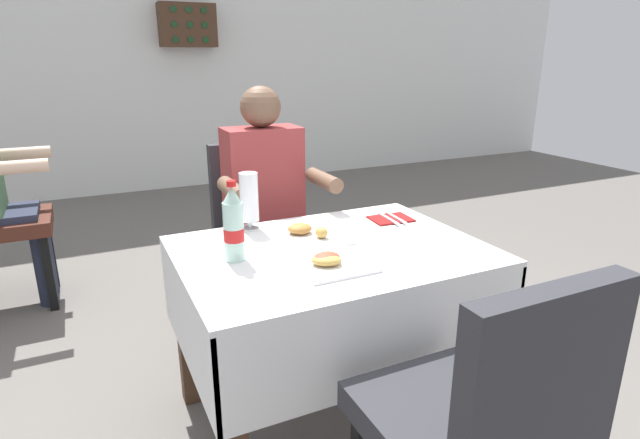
% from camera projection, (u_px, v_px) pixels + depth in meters
% --- Properties ---
extents(ground_plane, '(11.00, 11.00, 0.00)m').
position_uv_depth(ground_plane, '(326.00, 408.00, 2.12)').
color(ground_plane, '#66605B').
extents(back_wall, '(11.00, 0.12, 3.02)m').
position_uv_depth(back_wall, '(149.00, 44.00, 5.20)').
color(back_wall, white).
rests_on(back_wall, ground).
extents(main_dining_table, '(1.09, 0.80, 0.72)m').
position_uv_depth(main_dining_table, '(331.00, 291.00, 1.91)').
color(main_dining_table, white).
rests_on(main_dining_table, ground).
extents(chair_far_diner_seat, '(0.44, 0.50, 0.97)m').
position_uv_depth(chair_far_diner_seat, '(262.00, 228.00, 2.59)').
color(chair_far_diner_seat, '#2D2D33').
rests_on(chair_far_diner_seat, ground).
extents(chair_near_camera_side, '(0.44, 0.50, 0.97)m').
position_uv_depth(chair_near_camera_side, '(479.00, 420.00, 1.23)').
color(chair_near_camera_side, '#2D2D33').
rests_on(chair_near_camera_side, ground).
extents(seated_diner_far, '(0.50, 0.46, 1.26)m').
position_uv_depth(seated_diner_far, '(268.00, 204.00, 2.45)').
color(seated_diner_far, '#282D42').
rests_on(seated_diner_far, ground).
extents(plate_near_camera, '(0.24, 0.24, 0.05)m').
position_uv_depth(plate_near_camera, '(330.00, 262.00, 1.69)').
color(plate_near_camera, white).
rests_on(plate_near_camera, main_dining_table).
extents(plate_far_diner, '(0.25, 0.25, 0.05)m').
position_uv_depth(plate_far_diner, '(309.00, 234.00, 1.95)').
color(plate_far_diner, white).
rests_on(plate_far_diner, main_dining_table).
extents(beer_glass_left, '(0.07, 0.07, 0.23)m').
position_uv_depth(beer_glass_left, '(249.00, 201.00, 2.03)').
color(beer_glass_left, white).
rests_on(beer_glass_left, main_dining_table).
extents(cola_bottle_primary, '(0.07, 0.07, 0.28)m').
position_uv_depth(cola_bottle_primary, '(233.00, 226.00, 1.72)').
color(cola_bottle_primary, silver).
rests_on(cola_bottle_primary, main_dining_table).
extents(napkin_cutlery_set, '(0.18, 0.19, 0.01)m').
position_uv_depth(napkin_cutlery_set, '(391.00, 219.00, 2.18)').
color(napkin_cutlery_set, maroon).
rests_on(napkin_cutlery_set, main_dining_table).
extents(wall_bottle_rack, '(0.56, 0.21, 0.42)m').
position_uv_depth(wall_bottle_rack, '(188.00, 25.00, 5.16)').
color(wall_bottle_rack, '#472D1E').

